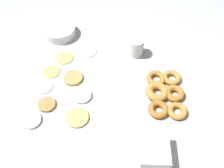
# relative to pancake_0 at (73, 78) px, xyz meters

# --- Properties ---
(ground_plane) EXTENTS (3.00, 3.00, 0.00)m
(ground_plane) POSITION_rel_pancake_0_xyz_m (-0.03, -0.07, -0.01)
(ground_plane) COLOR #B2B5BA
(pancake_0) EXTENTS (0.10, 0.10, 0.01)m
(pancake_0) POSITION_rel_pancake_0_xyz_m (0.00, 0.00, 0.00)
(pancake_0) COLOR tan
(pancake_0) RESTS_ON ground_plane
(pancake_1) EXTENTS (0.10, 0.10, 0.01)m
(pancake_1) POSITION_rel_pancake_0_xyz_m (0.14, 0.07, -0.00)
(pancake_1) COLOR tan
(pancake_1) RESTS_ON ground_plane
(pancake_2) EXTENTS (0.08, 0.08, 0.01)m
(pancake_2) POSITION_rel_pancake_0_xyz_m (-0.16, 0.10, -0.00)
(pancake_2) COLOR #B27F42
(pancake_2) RESTS_ON ground_plane
(pancake_3) EXTENTS (0.09, 0.09, 0.01)m
(pancake_3) POSITION_rel_pancake_0_xyz_m (-0.06, 0.14, -0.00)
(pancake_3) COLOR beige
(pancake_3) RESTS_ON ground_plane
(pancake_4) EXTENTS (0.11, 0.11, 0.01)m
(pancake_4) POSITION_rel_pancake_0_xyz_m (0.20, -0.05, -0.00)
(pancake_4) COLOR beige
(pancake_4) RESTS_ON ground_plane
(pancake_5) EXTENTS (0.09, 0.09, 0.01)m
(pancake_5) POSITION_rel_pancake_0_xyz_m (-0.25, 0.15, -0.00)
(pancake_5) COLOR beige
(pancake_5) RESTS_ON ground_plane
(pancake_6) EXTENTS (0.11, 0.11, 0.01)m
(pancake_6) POSITION_rel_pancake_0_xyz_m (-0.23, -0.05, -0.00)
(pancake_6) COLOR tan
(pancake_6) RESTS_ON ground_plane
(pancake_7) EXTENTS (0.09, 0.09, 0.01)m
(pancake_7) POSITION_rel_pancake_0_xyz_m (0.04, 0.12, -0.00)
(pancake_7) COLOR tan
(pancake_7) RESTS_ON ground_plane
(pancake_8) EXTENTS (0.09, 0.09, 0.01)m
(pancake_8) POSITION_rel_pancake_0_xyz_m (-0.11, -0.06, -0.00)
(pancake_8) COLOR beige
(pancake_8) RESTS_ON ground_plane
(donut_tray) EXTENTS (0.31, 0.20, 0.04)m
(donut_tray) POSITION_rel_pancake_0_xyz_m (-0.08, -0.46, 0.01)
(donut_tray) COLOR #ADAFB5
(donut_tray) RESTS_ON ground_plane
(batter_bowl) EXTENTS (0.19, 0.19, 0.05)m
(batter_bowl) POSITION_rel_pancake_0_xyz_m (0.34, 0.12, 0.02)
(batter_bowl) COLOR white
(batter_bowl) RESTS_ON ground_plane
(container_stack) EXTENTS (0.14, 0.11, 0.09)m
(container_stack) POSITION_rel_pancake_0_xyz_m (-0.39, -0.38, 0.04)
(container_stack) COLOR white
(container_stack) RESTS_ON ground_plane
(paper_cup) EXTENTS (0.08, 0.08, 0.10)m
(paper_cup) POSITION_rel_pancake_0_xyz_m (0.19, -0.32, 0.04)
(paper_cup) COLOR white
(paper_cup) RESTS_ON ground_plane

